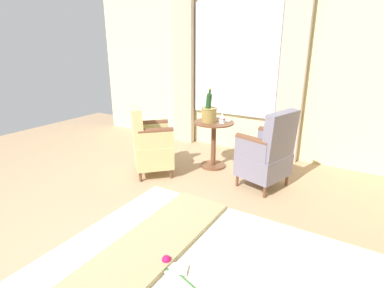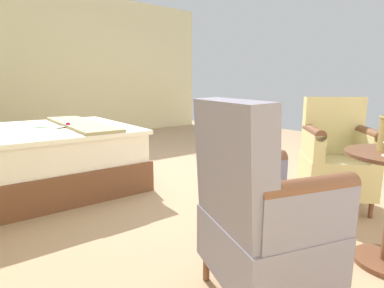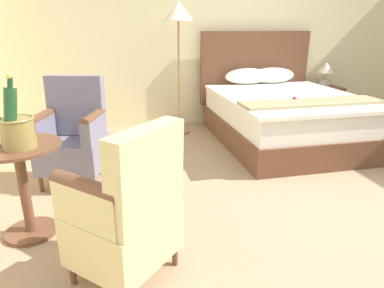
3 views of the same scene
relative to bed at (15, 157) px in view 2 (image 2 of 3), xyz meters
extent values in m
plane|color=tan|center=(-0.24, -1.68, -0.35)|extent=(8.30, 8.30, 0.00)
cube|color=beige|center=(3.22, -1.68, 1.09)|extent=(0.12, 5.66, 2.89)
cube|color=brown|center=(0.00, -0.09, -0.20)|extent=(1.59, 2.03, 0.30)
cube|color=white|center=(0.00, -0.09, 0.09)|extent=(1.54, 1.97, 0.27)
cube|color=white|center=(0.00, -0.15, 0.24)|extent=(1.62, 1.91, 0.04)
cube|color=tan|center=(0.00, -0.64, 0.28)|extent=(1.59, 0.36, 0.03)
cylinder|color=#2D6628|center=(-0.08, -0.34, 0.28)|extent=(0.10, 0.29, 0.01)
sphere|color=#B20F4C|center=(-0.13, -0.49, 0.29)|extent=(0.05, 0.05, 0.05)
ellipsoid|color=#33702D|center=(-0.08, -0.47, 0.28)|extent=(0.03, 0.05, 0.01)
cube|color=white|center=(-0.12, -0.42, 0.28)|extent=(0.12, 0.13, 0.00)
cylinder|color=brown|center=(-2.33, -1.02, -0.28)|extent=(0.04, 0.04, 0.15)
cylinder|color=brown|center=(-2.21, -0.63, -0.28)|extent=(0.04, 0.04, 0.15)
cube|color=slate|center=(-2.50, -0.76, -0.06)|extent=(0.67, 0.63, 0.28)
cube|color=slate|center=(-2.44, -0.57, 0.35)|extent=(0.55, 0.29, 0.56)
cube|color=slate|center=(-2.72, -0.71, 0.18)|extent=(0.21, 0.46, 0.22)
cylinder|color=brown|center=(-2.72, -0.71, 0.29)|extent=(0.21, 0.46, 0.09)
cube|color=slate|center=(-2.28, -0.84, 0.18)|extent=(0.21, 0.46, 0.22)
cylinder|color=brown|center=(-2.28, -0.84, 0.29)|extent=(0.21, 0.46, 0.09)
cylinder|color=brown|center=(-2.08, -1.86, -0.29)|extent=(0.04, 0.04, 0.13)
cylinder|color=brown|center=(-2.39, -2.18, -0.29)|extent=(0.04, 0.04, 0.13)
cylinder|color=brown|center=(-1.79, -2.14, -0.29)|extent=(0.04, 0.04, 0.13)
cylinder|color=brown|center=(-2.10, -2.46, -0.29)|extent=(0.04, 0.04, 0.13)
cube|color=#CEBF83|center=(-2.09, -2.16, -0.07)|extent=(0.72, 0.72, 0.31)
cube|color=#CEBF83|center=(-1.95, -2.30, 0.34)|extent=(0.45, 0.45, 0.51)
cube|color=#CEBF83|center=(-1.95, -2.00, 0.20)|extent=(0.38, 0.38, 0.22)
cylinder|color=brown|center=(-1.95, -2.00, 0.31)|extent=(0.38, 0.38, 0.09)
cube|color=#CEBF83|center=(-2.25, -2.30, 0.20)|extent=(0.38, 0.38, 0.22)
cylinder|color=brown|center=(-2.25, -2.30, 0.31)|extent=(0.38, 0.38, 0.09)
camera|label=1|loc=(0.88, 0.29, 1.35)|focal=28.00mm
camera|label=2|loc=(-3.34, 0.31, 0.69)|focal=28.00mm
camera|label=3|loc=(-2.08, -3.90, 1.06)|focal=32.00mm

